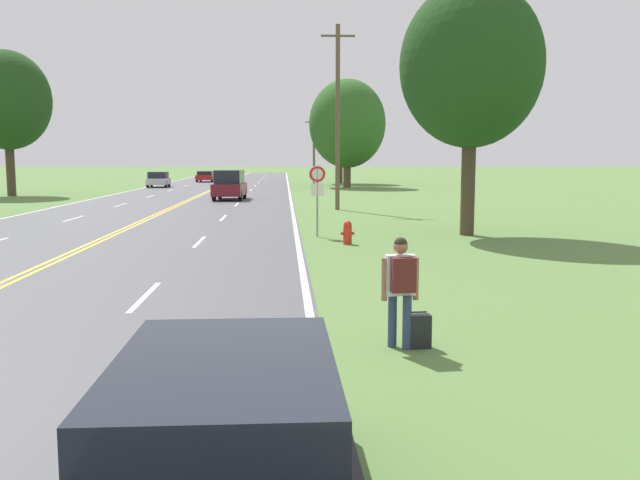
# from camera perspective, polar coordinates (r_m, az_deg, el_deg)

# --- Properties ---
(hitchhiker_person) EXTENTS (0.56, 0.41, 1.66)m
(hitchhiker_person) POSITION_cam_1_polar(r_m,az_deg,el_deg) (10.01, 6.83, -3.47)
(hitchhiker_person) COLOR navy
(hitchhiker_person) RESTS_ON ground
(suitcase) EXTENTS (0.40, 0.22, 0.56)m
(suitcase) POSITION_cam_1_polar(r_m,az_deg,el_deg) (10.26, 8.22, -7.61)
(suitcase) COLOR black
(suitcase) RESTS_ON ground
(fire_hydrant) EXTENTS (0.44, 0.28, 0.77)m
(fire_hydrant) POSITION_cam_1_polar(r_m,az_deg,el_deg) (22.11, 2.34, 0.66)
(fire_hydrant) COLOR red
(fire_hydrant) RESTS_ON ground
(traffic_sign) EXTENTS (0.60, 0.10, 2.54)m
(traffic_sign) POSITION_cam_1_polar(r_m,az_deg,el_deg) (24.05, -0.23, 4.80)
(traffic_sign) COLOR gray
(traffic_sign) RESTS_ON ground
(utility_pole_midground) EXTENTS (1.80, 0.24, 9.78)m
(utility_pole_midground) POSITION_cam_1_polar(r_m,az_deg,el_deg) (36.72, 1.50, 10.45)
(utility_pole_midground) COLOR brown
(utility_pole_midground) RESTS_ON ground
(utility_pole_far) EXTENTS (1.80, 0.24, 7.04)m
(utility_pole_far) POSITION_cam_1_polar(r_m,az_deg,el_deg) (70.82, -0.51, 7.66)
(utility_pole_far) COLOR brown
(utility_pole_far) RESTS_ON ground
(tree_left_verge) EXTENTS (5.08, 5.08, 9.00)m
(tree_left_verge) POSITION_cam_1_polar(r_m,az_deg,el_deg) (25.37, 12.61, 14.12)
(tree_left_verge) COLOR #473828
(tree_left_verge) RESTS_ON ground
(tree_behind_sign) EXTENTS (6.41, 6.41, 10.59)m
(tree_behind_sign) POSITION_cam_1_polar(r_m,az_deg,el_deg) (74.03, 1.68, 10.11)
(tree_behind_sign) COLOR #473828
(tree_behind_sign) RESTS_ON ground
(tree_mid_treeline) EXTENTS (7.19, 7.19, 10.11)m
(tree_mid_treeline) POSITION_cam_1_polar(r_m,az_deg,el_deg) (64.44, 2.31, 9.76)
(tree_mid_treeline) COLOR brown
(tree_mid_treeline) RESTS_ON ground
(tree_right_cluster) EXTENTS (6.25, 6.25, 10.56)m
(tree_right_cluster) POSITION_cam_1_polar(r_m,az_deg,el_deg) (55.16, -24.87, 10.62)
(tree_right_cluster) COLOR #473828
(tree_right_cluster) RESTS_ON ground
(car_black_sedan_nearest) EXTENTS (1.85, 4.49, 1.37)m
(car_black_sedan_nearest) POSITION_cam_1_polar(r_m,az_deg,el_deg) (5.14, -8.05, -17.22)
(car_black_sedan_nearest) COLOR black
(car_black_sedan_nearest) RESTS_ON ground
(car_maroon_van_approaching) EXTENTS (2.11, 4.33, 1.98)m
(car_maroon_van_approaching) POSITION_cam_1_polar(r_m,az_deg,el_deg) (45.65, -7.62, 4.66)
(car_maroon_van_approaching) COLOR black
(car_maroon_van_approaching) RESTS_ON ground
(car_silver_hatchback_mid_near) EXTENTS (1.98, 3.61, 1.47)m
(car_silver_hatchback_mid_near) POSITION_cam_1_polar(r_m,az_deg,el_deg) (66.07, -13.45, 5.01)
(car_silver_hatchback_mid_near) COLOR black
(car_silver_hatchback_mid_near) RESTS_ON ground
(car_red_hatchback_mid_far) EXTENTS (2.03, 4.07, 1.25)m
(car_red_hatchback_mid_far) POSITION_cam_1_polar(r_m,az_deg,el_deg) (79.47, -9.57, 5.34)
(car_red_hatchback_mid_far) COLOR black
(car_red_hatchback_mid_far) RESTS_ON ground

